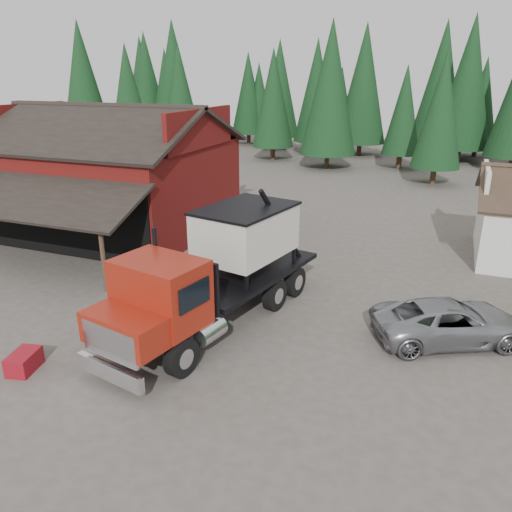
% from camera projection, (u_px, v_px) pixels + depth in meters
% --- Properties ---
extents(ground, '(120.00, 120.00, 0.00)m').
position_uv_depth(ground, '(202.00, 338.00, 17.43)').
color(ground, '#4E453D').
rests_on(ground, ground).
extents(red_barn, '(12.80, 13.63, 7.18)m').
position_uv_depth(red_barn, '(110.00, 183.00, 28.93)').
color(red_barn, '#5E160F').
rests_on(red_barn, ground).
extents(conifer_backdrop, '(76.00, 16.00, 16.00)m').
position_uv_depth(conifer_backdrop, '(380.00, 158.00, 54.09)').
color(conifer_backdrop, '#103216').
rests_on(conifer_backdrop, ground).
extents(near_pine_a, '(4.40, 4.40, 11.40)m').
position_uv_depth(near_pine_a, '(129.00, 99.00, 47.24)').
color(near_pine_a, '#382619').
rests_on(near_pine_a, ground).
extents(near_pine_b, '(3.96, 3.96, 10.40)m').
position_uv_depth(near_pine_b, '(441.00, 111.00, 39.51)').
color(near_pine_b, '#382619').
rests_on(near_pine_b, ground).
extents(near_pine_d, '(5.28, 5.28, 13.40)m').
position_uv_depth(near_pine_d, '(330.00, 88.00, 45.93)').
color(near_pine_d, '#382619').
rests_on(near_pine_d, ground).
extents(feed_truck, '(4.80, 10.65, 4.65)m').
position_uv_depth(feed_truck, '(218.00, 267.00, 17.85)').
color(feed_truck, black).
rests_on(feed_truck, ground).
extents(silver_car, '(5.76, 4.53, 1.45)m').
position_uv_depth(silver_car, '(450.00, 322.00, 17.04)').
color(silver_car, '#95979C').
rests_on(silver_car, ground).
extents(equip_box, '(0.93, 1.23, 0.60)m').
position_uv_depth(equip_box, '(24.00, 361.00, 15.48)').
color(equip_box, maroon).
rests_on(equip_box, ground).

